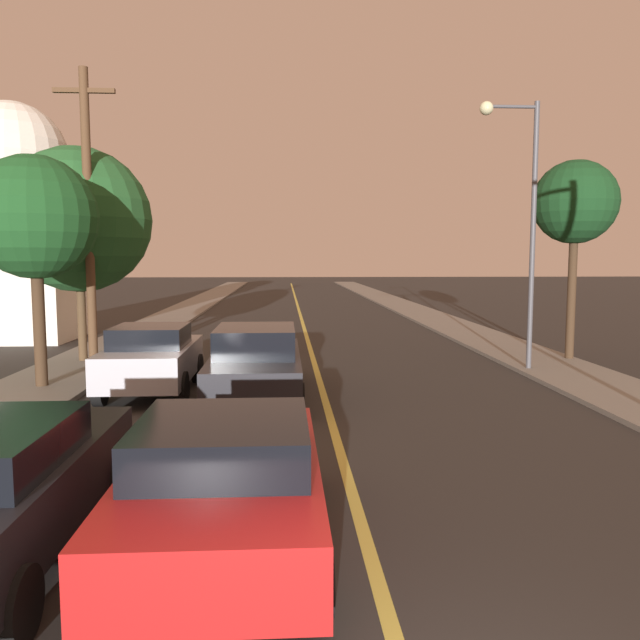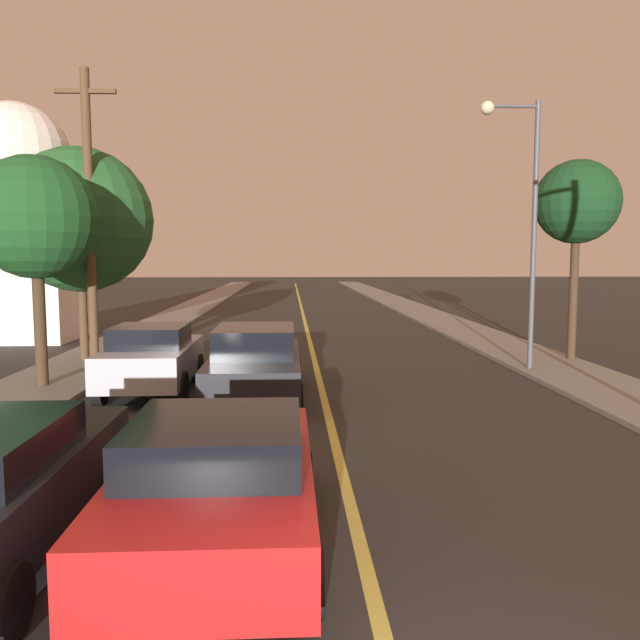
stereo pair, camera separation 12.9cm
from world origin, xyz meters
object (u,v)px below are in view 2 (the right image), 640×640
at_px(car_near_lane_second, 256,361).
at_px(tree_right_near, 577,203).
at_px(streetlamp_right, 522,200).
at_px(tree_left_far, 35,218).
at_px(car_outer_lane_second, 152,358).
at_px(domed_building_left, 19,224).
at_px(utility_pole_left, 90,216).
at_px(car_near_lane_front, 218,480).
at_px(tree_left_near, 80,220).

relative_size(car_near_lane_second, tree_right_near, 0.87).
distance_m(streetlamp_right, tree_right_near, 2.75).
relative_size(tree_left_far, tree_right_near, 0.91).
distance_m(car_outer_lane_second, domed_building_left, 13.07).
distance_m(car_near_lane_second, tree_right_near, 10.89).
bearing_deg(car_outer_lane_second, car_near_lane_second, -9.20).
bearing_deg(tree_right_near, domed_building_left, 160.86).
bearing_deg(car_outer_lane_second, domed_building_left, 124.92).
xyz_separation_m(streetlamp_right, tree_left_far, (-12.13, -1.67, -0.63)).
xyz_separation_m(car_near_lane_second, utility_pole_left, (-4.55, 3.06, 3.47)).
xyz_separation_m(car_outer_lane_second, domed_building_left, (-7.19, 10.30, 3.61)).
bearing_deg(car_near_lane_front, utility_pole_left, 113.27).
height_order(tree_left_near, tree_left_far, tree_left_near).
distance_m(car_near_lane_second, car_outer_lane_second, 2.45).
bearing_deg(car_near_lane_second, car_outer_lane_second, 170.80).
relative_size(streetlamp_right, tree_left_near, 1.15).
distance_m(car_outer_lane_second, tree_left_near, 6.15).
distance_m(car_near_lane_second, tree_left_near, 7.83).
bearing_deg(streetlamp_right, car_near_lane_front, -124.81).
xyz_separation_m(car_outer_lane_second, streetlamp_right, (9.42, 2.17, 3.85)).
distance_m(car_near_lane_second, utility_pole_left, 6.49).
height_order(streetlamp_right, utility_pole_left, utility_pole_left).
bearing_deg(tree_left_far, car_outer_lane_second, -10.50).
relative_size(tree_right_near, domed_building_left, 0.66).
relative_size(car_near_lane_front, tree_left_near, 0.69).
bearing_deg(domed_building_left, streetlamp_right, -26.08).
bearing_deg(domed_building_left, tree_left_near, -54.85).
height_order(car_near_lane_front, car_outer_lane_second, car_outer_lane_second).
height_order(utility_pole_left, tree_left_far, utility_pole_left).
distance_m(tree_right_near, domed_building_left, 19.97).
distance_m(car_near_lane_front, domed_building_left, 20.92).
bearing_deg(tree_left_far, car_near_lane_front, -58.68).
bearing_deg(tree_left_near, tree_left_far, -86.91).
bearing_deg(streetlamp_right, tree_left_near, 170.56).
height_order(streetlamp_right, domed_building_left, domed_building_left).
bearing_deg(tree_left_near, streetlamp_right, -9.44).
height_order(car_near_lane_front, car_near_lane_second, car_near_lane_second).
bearing_deg(tree_left_far, tree_right_near, 12.74).
bearing_deg(tree_left_near, utility_pole_left, -63.56).
xyz_separation_m(tree_left_near, tree_right_near, (14.58, -0.46, 0.51)).
bearing_deg(tree_left_far, utility_pole_left, 75.21).
xyz_separation_m(utility_pole_left, tree_left_near, (-0.77, 1.55, -0.03)).
bearing_deg(car_near_lane_second, tree_right_near, 24.11).
relative_size(tree_left_near, tree_right_near, 1.05).
bearing_deg(tree_left_far, streetlamp_right, 7.82).
bearing_deg(tree_left_near, tree_right_near, -1.82).
relative_size(car_outer_lane_second, streetlamp_right, 0.55).
bearing_deg(utility_pole_left, car_outer_lane_second, -51.29).
distance_m(tree_left_near, domed_building_left, 7.44).
distance_m(car_outer_lane_second, tree_right_near, 12.87).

